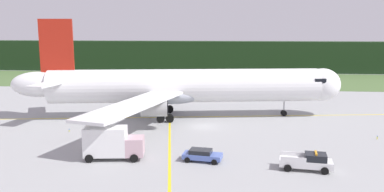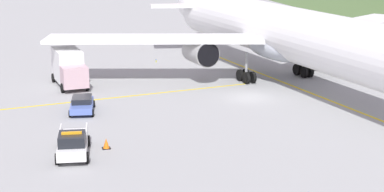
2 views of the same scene
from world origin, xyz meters
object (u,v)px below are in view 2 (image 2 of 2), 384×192
Objects in this scene: ops_pickup_truck at (73,143)px; apron_cone at (106,144)px; catering_truck at (69,67)px; airliner at (290,35)px; staff_car at (82,104)px.

ops_pickup_truck is 7.36× the size of apron_cone.
catering_truck is at bearing -177.33° from apron_cone.
airliner reaches higher than ops_pickup_truck.
apron_cone is (-0.91, 2.38, -0.54)m from ops_pickup_truck.
staff_car is (9.91, 0.25, -1.17)m from catering_truck.
staff_car is 10.03m from apron_cone.
airliner is 9.67× the size of ops_pickup_truck.
airliner is at bearing 126.03° from apron_cone.
airliner is 27.97m from ops_pickup_truck.
airliner is 11.92× the size of staff_car.
apron_cone is (14.82, -20.37, -4.65)m from airliner.
staff_car reaches higher than apron_cone.
airliner reaches higher than staff_car.
airliner is at bearing 124.66° from ops_pickup_truck.
ops_pickup_truck reaches higher than staff_car.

